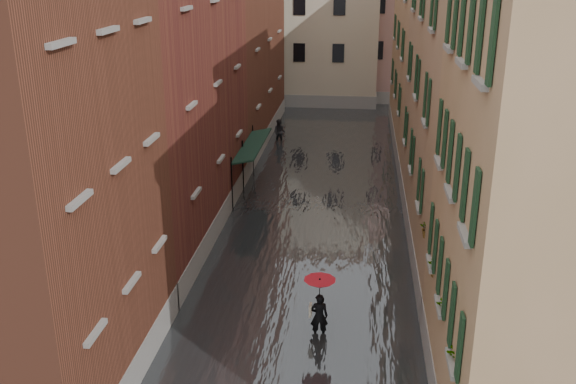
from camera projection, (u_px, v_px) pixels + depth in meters
The scene contains 14 objects.
ground at pixel (290, 358), 19.27m from camera, with size 120.00×120.00×0.00m, color #5C5C5F.
floodwater at pixel (319, 202), 31.37m from camera, with size 10.00×60.00×0.20m, color #414448.
building_left_near at pixel (2, 164), 15.91m from camera, with size 6.00×8.00×13.00m, color brown.
building_left_mid at pixel (145, 90), 26.27m from camera, with size 6.00×14.00×12.50m, color brown.
building_left_far at pixel (221, 32), 40.01m from camera, with size 6.00×16.00×14.00m, color brown.
building_right_mid at pixel (496, 91), 24.70m from camera, with size 6.00×14.00×13.00m, color tan.
building_right_far at pixel (448, 56), 38.96m from camera, with size 6.00×16.00×11.50m, color #9A7A4F.
building_end_cream at pixel (305, 20), 52.83m from camera, with size 12.00×9.00×13.00m, color beige.
building_end_pink at pixel (413, 25), 53.91m from camera, with size 10.00×9.00×12.00m, color #A67A75.
awning_near at pixel (247, 155), 30.58m from camera, with size 1.09×2.94×2.80m.
awning_far at pixel (257, 139), 33.33m from camera, with size 1.09×3.17×2.80m.
window_planters at pixel (442, 273), 16.86m from camera, with size 0.59×7.87×0.84m.
pedestrian_main at pixel (319, 301), 19.87m from camera, with size 1.00×1.00×2.06m.
pedestrian_far at pixel (279, 132), 41.10m from camera, with size 0.80×0.63×1.65m, color black.
Camera 1 is at (1.78, -16.29, 11.30)m, focal length 40.00 mm.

